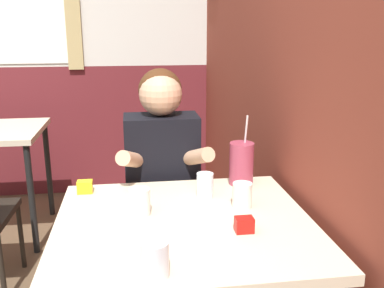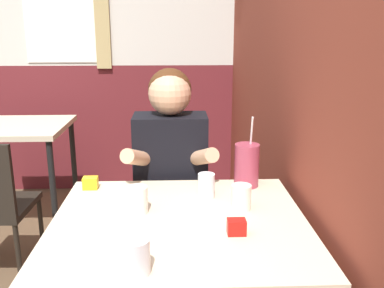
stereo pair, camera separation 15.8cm
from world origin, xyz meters
name	(u,v)px [view 2 (the right image)]	position (x,y,z in m)	size (l,w,h in m)	color
brick_wall_right	(272,38)	(1.18, 1.33, 1.35)	(0.08, 4.66, 2.70)	brown
back_wall	(94,34)	(-0.01, 2.69, 1.36)	(5.31, 0.09, 2.70)	silver
main_table	(180,240)	(0.67, 0.35, 0.69)	(0.89, 0.81, 0.76)	beige
background_table	(18,139)	(-0.44, 1.91, 0.66)	(0.68, 0.67, 0.76)	beige
person_seated	(171,193)	(0.64, 0.91, 0.64)	(0.42, 0.40, 1.23)	black
cocktail_pitcher	(247,165)	(0.96, 0.68, 0.85)	(0.10, 0.10, 0.30)	#99384C
glass_near_pitcher	(136,256)	(0.55, 0.02, 0.81)	(0.08, 0.08, 0.10)	silver
glass_center	(137,200)	(0.52, 0.42, 0.81)	(0.08, 0.08, 0.10)	silver
glass_far_side	(241,197)	(0.90, 0.44, 0.81)	(0.07, 0.07, 0.09)	silver
glass_by_brick	(206,186)	(0.78, 0.55, 0.81)	(0.07, 0.07, 0.10)	silver
condiment_ketchup	(237,227)	(0.85, 0.24, 0.79)	(0.06, 0.04, 0.05)	#B7140F
condiment_mustard	(90,183)	(0.30, 0.66, 0.79)	(0.06, 0.04, 0.05)	yellow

